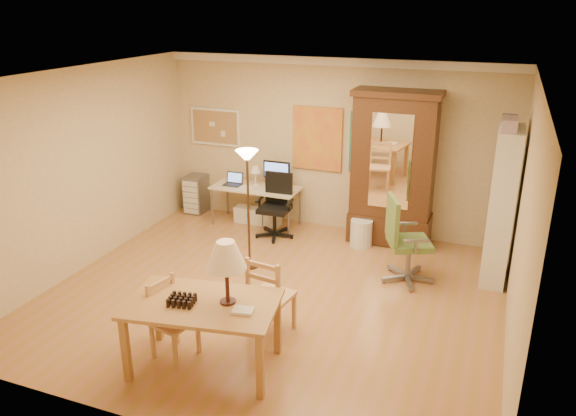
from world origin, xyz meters
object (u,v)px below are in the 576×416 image
at_px(armoire, 393,179).
at_px(computer_desk, 258,201).
at_px(dining_table, 211,290).
at_px(bookshelf, 501,207).
at_px(office_chair_green, 405,259).
at_px(office_chair_black, 275,220).

bearing_deg(armoire, computer_desk, -177.71).
height_order(dining_table, bookshelf, bookshelf).
xyz_separation_m(armoire, bookshelf, (1.54, -0.72, 0.01)).
xyz_separation_m(office_chair_green, bookshelf, (1.08, 0.50, 0.70)).
relative_size(computer_desk, bookshelf, 0.70).
distance_m(office_chair_black, office_chair_green, 2.29).
bearing_deg(office_chair_black, dining_table, -78.03).
relative_size(dining_table, armoire, 0.69).
distance_m(office_chair_black, bookshelf, 3.34).
bearing_deg(office_chair_black, computer_desk, 140.90).
bearing_deg(office_chair_green, armoire, 110.23).
bearing_deg(bookshelf, armoire, 154.76).
distance_m(dining_table, armoire, 3.92).
bearing_deg(bookshelf, dining_table, -129.64).
bearing_deg(office_chair_green, dining_table, -119.58).
xyz_separation_m(computer_desk, office_chair_green, (2.61, -1.14, -0.09)).
bearing_deg(computer_desk, bookshelf, -9.82).
relative_size(armoire, bookshelf, 1.14).
height_order(computer_desk, office_chair_black, computer_desk).
bearing_deg(armoire, office_chair_green, -69.77).
bearing_deg(computer_desk, armoire, 2.29).
bearing_deg(office_chair_black, armoire, 14.77).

